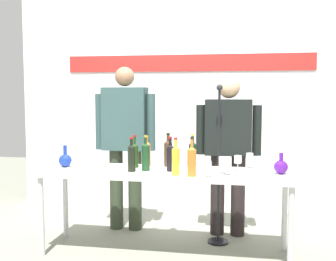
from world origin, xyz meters
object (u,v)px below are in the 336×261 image
wine_bottle_0 (147,153)px  wine_bottle_2 (176,159)px  wine_bottle_6 (135,154)px  wine_glass_right_0 (228,163)px  wine_bottle_7 (192,160)px  wine_glass_right_1 (260,161)px  presenter_right (228,144)px  wine_glass_left_2 (89,155)px  wine_glass_right_2 (250,158)px  decanter_blue_left (65,160)px  wine_glass_left_1 (86,158)px  wine_bottle_5 (193,155)px  wine_glass_right_3 (238,160)px  wine_bottle_8 (146,156)px  microphone_stand (218,191)px  wine_bottle_3 (168,152)px  decanter_blue_right (281,167)px  wine_glass_right_4 (208,166)px  presenter_left (125,137)px  wine_bottle_1 (170,157)px  wine_glass_left_0 (105,156)px  display_table (165,178)px  wine_bottle_4 (131,157)px  wine_glass_right_5 (222,162)px

wine_bottle_0 → wine_bottle_2: 0.52m
wine_bottle_6 → wine_glass_right_0: size_ratio=2.00×
wine_bottle_7 → wine_glass_right_1: (0.56, 0.35, -0.04)m
presenter_right → wine_glass_right_0: 0.72m
wine_glass_left_2 → wine_glass_right_0: wine_glass_left_2 is taller
wine_bottle_0 → wine_glass_right_2: wine_bottle_0 is taller
decanter_blue_left → wine_glass_left_1: 0.28m
wine_bottle_5 → wine_glass_right_3: 0.40m
wine_bottle_5 → wine_glass_right_2: bearing=20.1°
wine_bottle_8 → microphone_stand: bearing=30.5°
wine_glass_right_0 → wine_bottle_3: bearing=148.8°
decanter_blue_right → wine_bottle_8: wine_bottle_8 is taller
decanter_blue_right → wine_glass_right_1: decanter_blue_right is taller
wine_bottle_7 → wine_bottle_8: size_ratio=1.04×
wine_bottle_7 → wine_glass_left_1: 0.97m
wine_bottle_5 → wine_bottle_7: size_ratio=0.99×
wine_bottle_3 → wine_glass_right_4: bearing=-48.7°
presenter_left → wine_glass_right_0: bearing=-33.4°
decanter_blue_left → wine_glass_right_4: decanter_blue_left is taller
wine_glass_left_2 → wine_bottle_1: bearing=-6.5°
presenter_left → wine_glass_right_3: size_ratio=11.72×
wine_bottle_0 → presenter_left: bearing=129.3°
presenter_left → wine_bottle_3: (0.52, -0.37, -0.10)m
wine_bottle_2 → microphone_stand: (0.33, 0.53, -0.38)m
wine_bottle_7 → microphone_stand: microphone_stand is taller
wine_glass_left_0 → wine_glass_right_2: (1.31, 0.21, -0.01)m
display_table → wine_bottle_3: bearing=92.9°
decanter_blue_left → wine_bottle_4: bearing=-9.6°
presenter_right → wine_glass_left_0: size_ratio=10.47×
presenter_left → wine_glass_right_0: presenter_left is taller
wine_bottle_1 → wine_bottle_3: wine_bottle_3 is taller
wine_glass_right_1 → wine_glass_right_3: bearing=-155.5°
decanter_blue_right → presenter_left: size_ratio=0.11×
wine_bottle_1 → wine_glass_left_0: (-0.62, 0.06, -0.02)m
wine_glass_right_5 → wine_bottle_8: bearing=178.7°
wine_glass_right_1 → wine_glass_right_5: wine_glass_right_5 is taller
presenter_right → wine_bottle_4: (-0.82, -0.68, -0.05)m
wine_glass_left_2 → wine_glass_right_5: wine_glass_left_2 is taller
wine_glass_right_0 → microphone_stand: bearing=102.1°
wine_bottle_0 → wine_glass_right_5: bearing=-19.0°
wine_bottle_4 → wine_glass_right_2: (1.02, 0.34, -0.03)m
decanter_blue_right → wine_glass_right_3: (-0.36, 0.03, 0.04)m
presenter_right → wine_bottle_1: (-0.48, -0.61, -0.05)m
presenter_left → wine_bottle_0: size_ratio=5.91×
wine_bottle_3 → wine_glass_left_1: 0.76m
decanter_blue_left → wine_bottle_7: 1.24m
presenter_right → wine_bottle_5: presenter_right is taller
wine_bottle_3 → wine_glass_right_0: 0.66m
wine_glass_left_0 → wine_glass_right_0: 1.13m
wine_bottle_0 → wine_glass_right_2: (0.95, 0.05, -0.03)m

